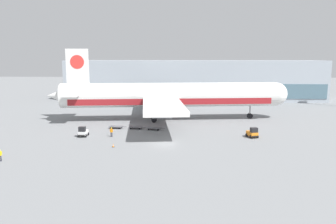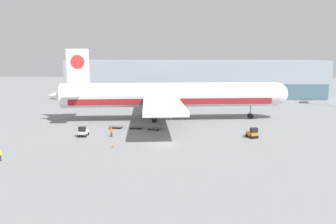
% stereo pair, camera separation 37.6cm
% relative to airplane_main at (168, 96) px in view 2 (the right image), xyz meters
% --- Properties ---
extents(ground_plane, '(400.00, 400.00, 0.00)m').
position_rel_airplane_main_xyz_m(ground_plane, '(0.87, -23.20, -5.84)').
color(ground_plane, slate).
extents(terminal_building, '(90.00, 18.20, 14.00)m').
position_rel_airplane_main_xyz_m(terminal_building, '(7.17, 41.19, 1.15)').
color(terminal_building, '#9EA8B2').
rests_on(terminal_building, ground_plane).
extents(airplane_main, '(57.94, 48.62, 17.00)m').
position_rel_airplane_main_xyz_m(airplane_main, '(0.00, 0.00, 0.00)').
color(airplane_main, white).
rests_on(airplane_main, ground_plane).
extents(baggage_tug_foreground, '(2.23, 2.75, 2.00)m').
position_rel_airplane_main_xyz_m(baggage_tug_foreground, '(17.13, -17.21, -4.96)').
color(baggage_tug_foreground, orange).
rests_on(baggage_tug_foreground, ground_plane).
extents(baggage_tug_mid, '(1.68, 2.49, 2.00)m').
position_rel_airplane_main_xyz_m(baggage_tug_mid, '(-15.18, -18.22, -4.96)').
color(baggage_tug_mid, silver).
rests_on(baggage_tug_mid, ground_plane).
extents(baggage_dolly_lead, '(3.77, 1.87, 0.48)m').
position_rel_airplane_main_xyz_m(baggage_dolly_lead, '(-10.36, -10.66, -5.45)').
color(baggage_dolly_lead, '#56565B').
rests_on(baggage_dolly_lead, ground_plane).
extents(baggage_dolly_second, '(3.77, 1.87, 0.48)m').
position_rel_airplane_main_xyz_m(baggage_dolly_second, '(-6.07, -10.82, -5.45)').
color(baggage_dolly_second, '#56565B').
rests_on(baggage_dolly_second, ground_plane).
extents(baggage_dolly_third, '(3.77, 1.87, 0.48)m').
position_rel_airplane_main_xyz_m(baggage_dolly_third, '(-2.12, -11.66, -5.45)').
color(baggage_dolly_third, '#56565B').
rests_on(baggage_dolly_third, ground_plane).
extents(ground_crew_near, '(0.53, 0.35, 1.79)m').
position_rel_airplane_main_xyz_m(ground_crew_near, '(-22.53, -33.87, -4.78)').
color(ground_crew_near, black).
rests_on(ground_crew_near, ground_plane).
extents(ground_crew_far, '(0.57, 0.24, 1.85)m').
position_rel_airplane_main_xyz_m(ground_crew_far, '(-9.67, -18.21, -4.74)').
color(ground_crew_far, black).
rests_on(ground_crew_far, ground_plane).
extents(traffic_cone_near, '(0.40, 0.40, 0.55)m').
position_rel_airplane_main_xyz_m(traffic_cone_near, '(-7.76, -25.39, -5.57)').
color(traffic_cone_near, black).
rests_on(traffic_cone_near, ground_plane).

